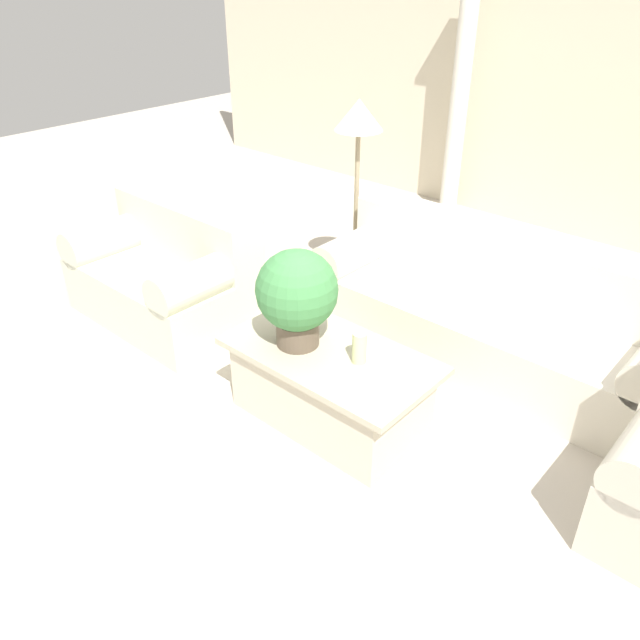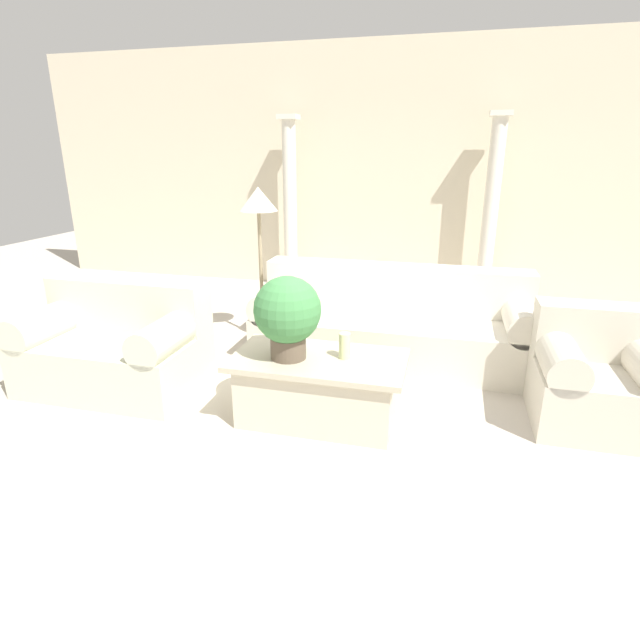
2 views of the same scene
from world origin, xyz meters
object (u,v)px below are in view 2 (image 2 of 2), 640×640
object	(u,v)px
coffee_table	(319,388)
potted_plant	(288,313)
floor_lamp	(259,213)
loveseat	(117,344)
sofa_long	(391,324)
armchair	(598,375)

from	to	relation	value
coffee_table	potted_plant	size ratio (longest dim) A/B	2.10
coffee_table	potted_plant	world-z (taller)	potted_plant
floor_lamp	loveseat	bearing A→B (deg)	-121.95
coffee_table	floor_lamp	bearing A→B (deg)	124.09
sofa_long	floor_lamp	bearing A→B (deg)	172.67
loveseat	potted_plant	bearing A→B (deg)	-7.56
coffee_table	potted_plant	bearing A→B (deg)	-165.62
loveseat	potted_plant	world-z (taller)	potted_plant
loveseat	floor_lamp	bearing A→B (deg)	58.05
armchair	potted_plant	bearing A→B (deg)	-166.25
sofa_long	loveseat	size ratio (longest dim) A/B	1.78
potted_plant	sofa_long	bearing A→B (deg)	66.20
potted_plant	armchair	size ratio (longest dim) A/B	0.69
sofa_long	potted_plant	world-z (taller)	potted_plant
sofa_long	armchair	distance (m)	1.74
floor_lamp	armchair	world-z (taller)	floor_lamp
sofa_long	loveseat	xyz separation A→B (m)	(-2.13, -1.10, 0.01)
coffee_table	potted_plant	distance (m)	0.60
potted_plant	floor_lamp	world-z (taller)	floor_lamp
coffee_table	armchair	xyz separation A→B (m)	(1.92, 0.47, 0.11)
potted_plant	floor_lamp	bearing A→B (deg)	117.17
sofa_long	potted_plant	size ratio (longest dim) A/B	4.22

